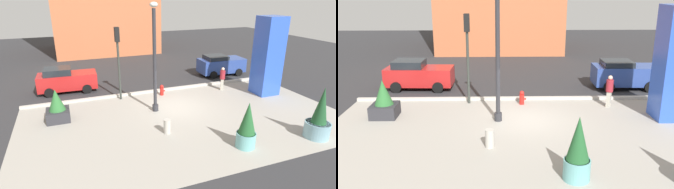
# 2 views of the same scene
# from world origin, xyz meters

# --- Properties ---
(ground_plane) EXTENTS (60.00, 60.00, 0.00)m
(ground_plane) POSITION_xyz_m (0.00, 4.00, 0.00)
(ground_plane) COLOR #2D2D30
(plaza_pavement) EXTENTS (18.00, 10.00, 0.02)m
(plaza_pavement) POSITION_xyz_m (0.00, -2.00, 0.00)
(plaza_pavement) COLOR #9E998E
(plaza_pavement) RESTS_ON ground_plane
(curb_strip) EXTENTS (18.00, 0.24, 0.16)m
(curb_strip) POSITION_xyz_m (0.00, 3.12, 0.08)
(curb_strip) COLOR #B7B2A8
(curb_strip) RESTS_ON ground_plane
(lamp_post) EXTENTS (0.44, 0.44, 6.24)m
(lamp_post) POSITION_xyz_m (-1.31, -0.06, 3.04)
(lamp_post) COLOR #2D2D33
(lamp_post) RESTS_ON ground_plane
(potted_plant_curbside) EXTENTS (0.89, 0.89, 2.21)m
(potted_plant_curbside) POSITION_xyz_m (1.25, -5.44, 1.02)
(potted_plant_curbside) COLOR #6BB2B2
(potted_plant_curbside) RESTS_ON ground_plane
(potted_plant_near_right) EXTENTS (1.22, 1.22, 1.83)m
(potted_plant_near_right) POSITION_xyz_m (-6.75, 0.59, 0.76)
(potted_plant_near_right) COLOR #2D2D33
(potted_plant_near_right) RESTS_ON ground_plane
(fire_hydrant) EXTENTS (0.36, 0.26, 0.75)m
(fire_hydrant) POSITION_xyz_m (-0.04, 2.33, 0.37)
(fire_hydrant) COLOR red
(fire_hydrant) RESTS_ON ground_plane
(concrete_bollard) EXTENTS (0.36, 0.36, 0.75)m
(concrete_bollard) POSITION_xyz_m (-1.64, -2.93, 0.38)
(concrete_bollard) COLOR #B2ADA3
(concrete_bollard) RESTS_ON ground_plane
(traffic_light_far_side) EXTENTS (0.28, 0.42, 4.72)m
(traffic_light_far_side) POSITION_xyz_m (-2.86, 2.59, 3.17)
(traffic_light_far_side) COLOR #333833
(traffic_light_far_side) RESTS_ON ground_plane
(car_curb_west) EXTENTS (3.93, 2.10, 1.72)m
(car_curb_west) POSITION_xyz_m (6.41, 5.32, 0.89)
(car_curb_west) COLOR #2D4793
(car_curb_west) RESTS_ON ground_plane
(car_passing_lane) EXTENTS (4.04, 2.04, 1.77)m
(car_passing_lane) POSITION_xyz_m (-6.11, 5.47, 0.88)
(car_passing_lane) COLOR red
(car_passing_lane) RESTS_ON ground_plane
(pedestrian_by_curb) EXTENTS (0.49, 0.49, 1.68)m
(pedestrian_by_curb) POSITION_xyz_m (4.44, 1.82, 0.94)
(pedestrian_by_curb) COLOR #B2AD9E
(pedestrian_by_curb) RESTS_ON ground_plane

